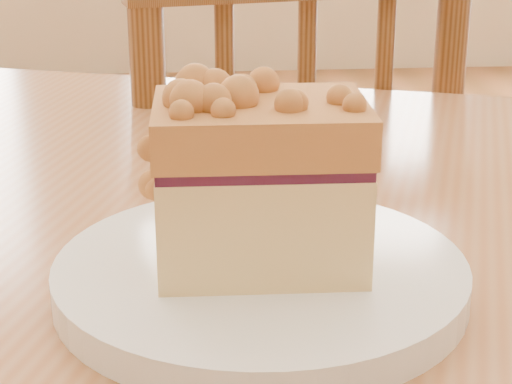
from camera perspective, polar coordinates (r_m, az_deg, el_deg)
cafe_table_main at (r=0.65m, az=9.65°, el=-10.92°), size 1.31×1.07×0.75m
cafe_chair_main at (r=1.17m, az=0.51°, el=-5.60°), size 0.49×0.49×0.92m
plate at (r=0.50m, az=0.29°, el=-5.54°), size 0.23×0.23×0.02m
cake_slice at (r=0.47m, az=0.38°, el=1.20°), size 0.12×0.09×0.11m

